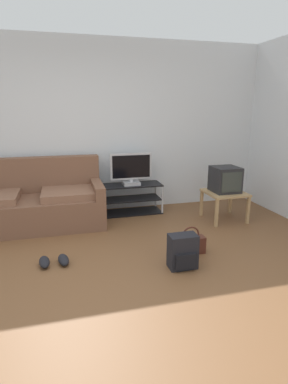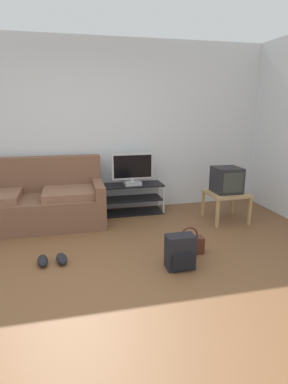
# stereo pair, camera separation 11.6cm
# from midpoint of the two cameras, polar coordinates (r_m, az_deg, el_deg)

# --- Properties ---
(ground_plane) EXTENTS (9.00, 9.80, 0.02)m
(ground_plane) POSITION_cam_midpoint_polar(r_m,az_deg,el_deg) (3.17, -6.64, -16.80)
(ground_plane) COLOR brown
(wall_back) EXTENTS (9.00, 0.10, 2.70)m
(wall_back) POSITION_cam_midpoint_polar(r_m,az_deg,el_deg) (5.15, -10.35, 11.33)
(wall_back) COLOR silver
(wall_back) RESTS_ON ground_plane
(couch) EXTENTS (2.01, 0.92, 0.95)m
(couch) POSITION_cam_midpoint_polar(r_m,az_deg,el_deg) (4.82, -18.78, -1.74)
(couch) COLOR brown
(couch) RESTS_ON ground_plane
(tv_stand) EXTENTS (0.97, 0.40, 0.48)m
(tv_stand) POSITION_cam_midpoint_polar(r_m,az_deg,el_deg) (5.09, -1.45, -1.20)
(tv_stand) COLOR black
(tv_stand) RESTS_ON ground_plane
(flat_tv) EXTENTS (0.66, 0.22, 0.50)m
(flat_tv) POSITION_cam_midpoint_polar(r_m,az_deg,el_deg) (4.96, -1.43, 4.13)
(flat_tv) COLOR #B2B2B7
(flat_tv) RESTS_ON tv_stand
(side_table) EXTENTS (0.57, 0.57, 0.44)m
(side_table) POSITION_cam_midpoint_polar(r_m,az_deg,el_deg) (4.88, 15.31, -0.76)
(side_table) COLOR tan
(side_table) RESTS_ON ground_plane
(crt_tv) EXTENTS (0.38, 0.39, 0.38)m
(crt_tv) POSITION_cam_midpoint_polar(r_m,az_deg,el_deg) (4.83, 15.43, 2.14)
(crt_tv) COLOR #232326
(crt_tv) RESTS_ON side_table
(backpack) EXTENTS (0.30, 0.25, 0.37)m
(backpack) POSITION_cam_midpoint_polar(r_m,az_deg,el_deg) (3.41, 7.55, -10.76)
(backpack) COLOR black
(backpack) RESTS_ON ground_plane
(handbag) EXTENTS (0.34, 0.13, 0.33)m
(handbag) POSITION_cam_midpoint_polar(r_m,az_deg,el_deg) (3.77, 9.02, -9.44)
(handbag) COLOR #4C2319
(handbag) RESTS_ON ground_plane
(sneakers_pair) EXTENTS (0.35, 0.27, 0.09)m
(sneakers_pair) POSITION_cam_midpoint_polar(r_m,az_deg,el_deg) (3.66, -15.41, -11.74)
(sneakers_pair) COLOR black
(sneakers_pair) RESTS_ON ground_plane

